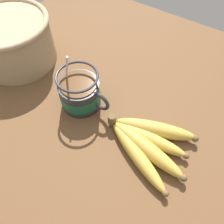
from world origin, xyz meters
The scene contains 4 objects.
table centered at (0.00, 0.00, 1.53)cm, with size 99.55×99.55×3.06cm.
coffee_mug centered at (-5.09, -2.41, 7.26)cm, with size 14.49×10.53×15.47cm.
banana_bunch centered at (15.66, -4.01, 4.83)cm, with size 22.28×18.39×4.12cm.
woven_basket centered at (-32.05, 0.68, 10.27)cm, with size 23.99×23.99×13.66cm.
Camera 1 is at (21.12, -27.53, 50.96)cm, focal length 35.00 mm.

